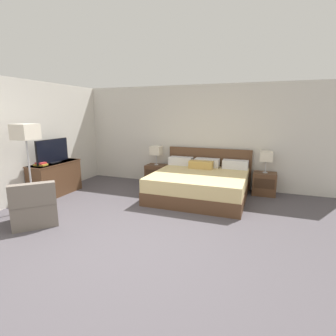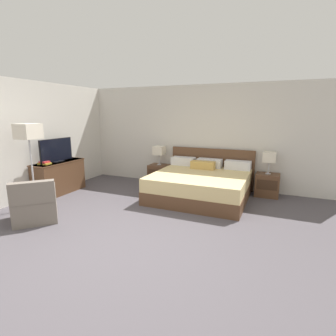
{
  "view_description": "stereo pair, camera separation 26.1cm",
  "coord_description": "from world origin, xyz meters",
  "views": [
    {
      "loc": [
        1.77,
        -2.95,
        1.85
      ],
      "look_at": [
        -0.07,
        1.96,
        0.75
      ],
      "focal_mm": 28.0,
      "sensor_mm": 36.0,
      "label": 1
    },
    {
      "loc": [
        2.01,
        -2.85,
        1.85
      ],
      "look_at": [
        -0.07,
        1.96,
        0.75
      ],
      "focal_mm": 28.0,
      "sensor_mm": 36.0,
      "label": 2
    }
  ],
  "objects": [
    {
      "name": "table_lamp_left",
      "position": [
        -0.89,
        3.29,
        0.89
      ],
      "size": [
        0.27,
        0.27,
        0.49
      ],
      "color": "#B7B7BC",
      "rests_on": "nightstand_left"
    },
    {
      "name": "bed",
      "position": [
        0.45,
        2.6,
        0.31
      ],
      "size": [
        2.08,
        1.95,
        0.99
      ],
      "color": "brown",
      "rests_on": "ground"
    },
    {
      "name": "floor_lamp",
      "position": [
        -2.37,
        0.65,
        1.42
      ],
      "size": [
        0.38,
        0.38,
        1.66
      ],
      "color": "#B7B7BC",
      "rests_on": "ground"
    },
    {
      "name": "tv",
      "position": [
        -2.7,
        1.59,
        1.01
      ],
      "size": [
        0.18,
        0.91,
        0.53
      ],
      "color": "black",
      "rests_on": "dresser"
    },
    {
      "name": "book_blue_cover",
      "position": [
        -2.7,
        1.24,
        0.8
      ],
      "size": [
        0.2,
        0.17,
        0.03
      ],
      "primitive_type": "cube",
      "rotation": [
        0.0,
        0.0,
        -0.06
      ],
      "color": "#B7282D",
      "rests_on": "book_red_cover"
    },
    {
      "name": "armchair_by_window",
      "position": [
        -1.82,
        0.19,
        0.28
      ],
      "size": [
        0.97,
        0.97,
        0.76
      ],
      "color": "#70665B",
      "rests_on": "ground"
    },
    {
      "name": "nightstand_right",
      "position": [
        1.8,
        3.28,
        0.26
      ],
      "size": [
        0.51,
        0.43,
        0.51
      ],
      "color": "brown",
      "rests_on": "ground"
    },
    {
      "name": "wall_left",
      "position": [
        -2.99,
        1.48,
        1.27
      ],
      "size": [
        0.06,
        5.36,
        2.54
      ],
      "primitive_type": "cube",
      "color": "beige",
      "rests_on": "ground"
    },
    {
      "name": "ground_plane",
      "position": [
        0.0,
        0.0,
        0.0
      ],
      "size": [
        10.67,
        10.67,
        0.0
      ],
      "primitive_type": "plane",
      "color": "#4C474C"
    },
    {
      "name": "dresser",
      "position": [
        -2.7,
        1.61,
        0.39
      ],
      "size": [
        0.47,
        1.26,
        0.75
      ],
      "color": "brown",
      "rests_on": "ground"
    },
    {
      "name": "book_red_cover",
      "position": [
        -2.71,
        1.24,
        0.77
      ],
      "size": [
        0.27,
        0.18,
        0.04
      ],
      "primitive_type": "cube",
      "rotation": [
        0.0,
        0.0,
        0.07
      ],
      "color": "gold",
      "rests_on": "dresser"
    },
    {
      "name": "wall_back",
      "position": [
        0.0,
        3.59,
        1.27
      ],
      "size": [
        7.12,
        0.06,
        2.54
      ],
      "primitive_type": "cube",
      "color": "beige",
      "rests_on": "ground"
    },
    {
      "name": "table_lamp_right",
      "position": [
        1.8,
        3.29,
        0.89
      ],
      "size": [
        0.27,
        0.27,
        0.49
      ],
      "color": "#B7B7BC",
      "rests_on": "nightstand_right"
    },
    {
      "name": "nightstand_left",
      "position": [
        -0.89,
        3.28,
        0.26
      ],
      "size": [
        0.51,
        0.43,
        0.51
      ],
      "color": "brown",
      "rests_on": "ground"
    }
  ]
}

